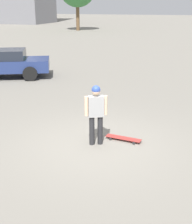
{
  "coord_description": "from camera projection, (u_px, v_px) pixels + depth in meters",
  "views": [
    {
      "loc": [
        -2.18,
        7.13,
        3.46
      ],
      "look_at": [
        0.0,
        0.0,
        0.89
      ],
      "focal_mm": 50.0,
      "sensor_mm": 36.0,
      "label": 1
    }
  ],
  "objects": [
    {
      "name": "ground_plane",
      "position": [
        96.0,
        144.0,
        8.18
      ],
      "size": [
        220.0,
        220.0,
        0.0
      ],
      "primitive_type": "plane",
      "color": "gray"
    },
    {
      "name": "person",
      "position": [
        96.0,
        110.0,
        7.88
      ],
      "size": [
        0.54,
        0.35,
        1.58
      ],
      "rotation": [
        0.0,
        0.0,
        -2.71
      ],
      "color": "#262628",
      "rests_on": "ground_plane"
    },
    {
      "name": "car_parked_near",
      "position": [
        2.0,
        63.0,
        15.39
      ],
      "size": [
        4.99,
        3.52,
        1.38
      ],
      "rotation": [
        0.0,
        0.0,
        0.42
      ],
      "color": "navy",
      "rests_on": "ground_plane"
    },
    {
      "name": "skateboard",
      "position": [
        123.0,
        138.0,
        8.36
      ],
      "size": [
        0.99,
        0.37,
        0.08
      ],
      "rotation": [
        0.0,
        0.0,
        -0.14
      ],
      "color": "#A5332D",
      "rests_on": "ground_plane"
    }
  ]
}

